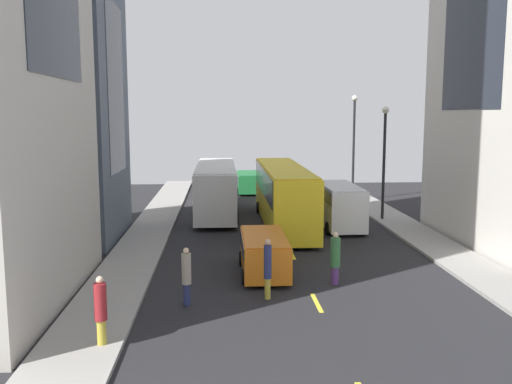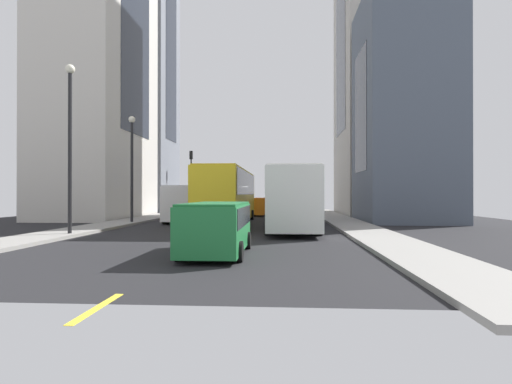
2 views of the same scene
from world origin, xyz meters
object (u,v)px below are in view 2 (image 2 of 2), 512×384
at_px(car_green_0, 217,224).
at_px(car_orange_1, 265,205).
at_px(pedestrian_crossing_near, 238,203).
at_px(pedestrian_crossing_mid, 316,201).
at_px(pedestrian_walking_far, 297,203).
at_px(delivery_van_white, 186,201).
at_px(city_bus_white, 292,194).
at_px(pedestrian_waiting_curb, 268,202).
at_px(traffic_light_near_corner, 191,170).
at_px(streetcar_yellow, 229,192).

xyz_separation_m(car_green_0, car_orange_1, (-0.53, -24.61, -0.04)).
bearing_deg(pedestrian_crossing_near, pedestrian_crossing_mid, -81.01).
xyz_separation_m(pedestrian_walking_far, pedestrian_crossing_near, (5.74, 2.13, -0.01)).
relative_size(delivery_van_white, car_green_0, 1.19).
relative_size(pedestrian_walking_far, pedestrian_crossing_near, 0.99).
height_order(city_bus_white, pedestrian_walking_far, city_bus_white).
distance_m(city_bus_white, pedestrian_waiting_curb, 17.77).
bearing_deg(traffic_light_near_corner, city_bus_white, 116.79).
distance_m(pedestrian_crossing_mid, pedestrian_waiting_curb, 6.56).
bearing_deg(traffic_light_near_corner, pedestrian_crossing_near, 140.30).
xyz_separation_m(delivery_van_white, car_green_0, (-4.67, 15.38, -0.50)).
relative_size(car_green_0, pedestrian_crossing_near, 2.25).
xyz_separation_m(city_bus_white, car_green_0, (2.68, 10.27, -1.00)).
xyz_separation_m(streetcar_yellow, pedestrian_walking_far, (-5.01, -14.20, -1.02)).
height_order(delivery_van_white, pedestrian_waiting_curb, delivery_van_white).
height_order(car_green_0, car_orange_1, car_green_0).
height_order(streetcar_yellow, pedestrian_waiting_curb, streetcar_yellow).
xyz_separation_m(streetcar_yellow, car_orange_1, (-1.97, -10.39, -1.15)).
height_order(delivery_van_white, pedestrian_walking_far, delivery_van_white).
relative_size(delivery_van_white, pedestrian_walking_far, 2.70).
relative_size(car_orange_1, pedestrian_walking_far, 2.22).
bearing_deg(pedestrian_crossing_near, traffic_light_near_corner, 23.73).
bearing_deg(pedestrian_walking_far, pedestrian_crossing_near, 132.13).
bearing_deg(delivery_van_white, traffic_light_near_corner, -78.80).
bearing_deg(car_orange_1, pedestrian_crossing_near, -31.91).
height_order(car_green_0, pedestrian_walking_far, pedestrian_walking_far).
bearing_deg(car_green_0, pedestrian_crossing_mid, -100.27).
relative_size(delivery_van_white, pedestrian_waiting_curb, 2.52).
relative_size(pedestrian_crossing_mid, pedestrian_walking_far, 0.97).
bearing_deg(car_green_0, delivery_van_white, -73.10).
bearing_deg(pedestrian_waiting_curb, pedestrian_crossing_near, -97.09).
bearing_deg(pedestrian_crossing_mid, delivery_van_white, 142.83).
height_order(city_bus_white, pedestrian_waiting_curb, city_bus_white).
bearing_deg(city_bus_white, delivery_van_white, -34.81).
bearing_deg(streetcar_yellow, car_green_0, 95.78).
bearing_deg(city_bus_white, traffic_light_near_corner, -63.21).
bearing_deg(pedestrian_crossing_mid, pedestrian_crossing_near, 120.62).
height_order(car_green_0, traffic_light_near_corner, traffic_light_near_corner).
height_order(city_bus_white, traffic_light_near_corner, traffic_light_near_corner).
xyz_separation_m(streetcar_yellow, pedestrian_crossing_near, (0.73, -12.08, -1.02)).
bearing_deg(car_orange_1, traffic_light_near_corner, -37.33).
distance_m(city_bus_white, pedestrian_crossing_mid, 21.95).
height_order(car_green_0, pedestrian_crossing_near, pedestrian_crossing_near).
height_order(car_orange_1, pedestrian_waiting_curb, pedestrian_waiting_curb).
bearing_deg(pedestrian_walking_far, traffic_light_near_corner, 99.31).
distance_m(city_bus_white, pedestrian_crossing_near, 16.77).
bearing_deg(traffic_light_near_corner, pedestrian_crossing_mid, -175.53).
bearing_deg(pedestrian_crossing_near, car_orange_1, -148.48).
distance_m(city_bus_white, streetcar_yellow, 5.71).
bearing_deg(pedestrian_crossing_mid, streetcar_yellow, 152.91).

